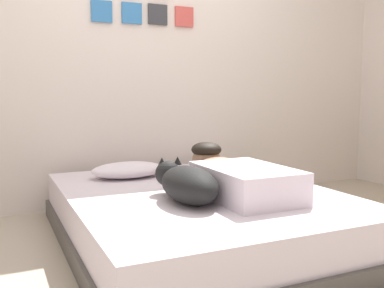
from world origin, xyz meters
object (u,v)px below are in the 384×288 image
Objects in this scene: dog at (186,183)px; coffee_cup at (193,172)px; bed at (197,216)px; cell_phone at (237,200)px; person_lying at (234,176)px; pillow at (128,170)px.

dog is 4.60× the size of coffee_cup.
cell_phone is (0.09, -0.32, 0.17)m from bed.
bed is at bearing 104.78° from cell_phone.
person_lying reaches higher than cell_phone.
cell_phone is (0.35, -0.90, -0.05)m from pillow.
dog is (-0.18, -0.23, 0.26)m from bed.
person_lying is 0.21m from cell_phone.
bed is at bearing -110.94° from coffee_cup.
cell_phone is (0.26, -0.10, -0.10)m from dog.
pillow reaches higher than bed.
bed is 0.67m from pillow.
pillow is 0.90× the size of dog.
dog is at bearing -168.16° from person_lying.
person_lying is 0.55m from coffee_cup.
pillow is at bearing 120.13° from person_lying.
person_lying is 6.57× the size of cell_phone.
dog reaches higher than pillow.
person_lying is at bearing -59.87° from pillow.
pillow is at bearing 111.27° from cell_phone.
pillow is 3.71× the size of cell_phone.
bed is 0.35m from person_lying.
pillow is (-0.27, 0.58, 0.22)m from bed.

